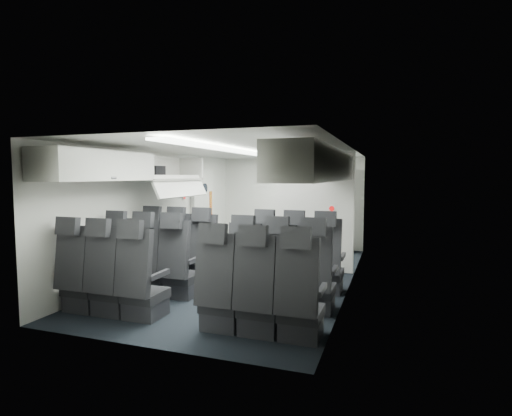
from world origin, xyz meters
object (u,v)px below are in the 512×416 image
Objects in this scene: galley_unit at (329,210)px; boarding_door at (203,211)px; seat_row_front at (237,259)px; seat_row_rear at (180,290)px; flight_attendant at (290,224)px; carry_on_bag at (152,172)px; seat_row_mid at (213,273)px.

galley_unit is 2.84m from boarding_door.
boarding_door is at bearing 128.16° from seat_row_front.
seat_row_front is 1.80m from seat_row_rear.
flight_attendant is at bearing 83.86° from seat_row_rear.
seat_row_rear is 4.25m from boarding_door.
carry_on_bag is at bearing -125.49° from galley_unit.
carry_on_bag reaches higher than seat_row_mid.
flight_attendant reaches higher than seat_row_rear.
seat_row_mid is 1.00× the size of seat_row_rear.
seat_row_front is at bearing 176.79° from flight_attendant.
seat_row_rear is 3.72m from flight_attendant.
flight_attendant is (0.40, 2.78, 0.37)m from seat_row_mid.
carry_on_bag is (-1.85, -1.99, 1.01)m from flight_attendant.
flight_attendant is at bearing -5.70° from boarding_door.
boarding_door is at bearing 101.85° from carry_on_bag.
seat_row_front is at bearing -51.84° from boarding_door.
flight_attendant is 2.90m from carry_on_bag.
carry_on_bag is at bearing 145.89° from flight_attendant.
flight_attendant is (0.40, 1.88, 0.37)m from seat_row_front.
carry_on_bag is at bearing -175.61° from seat_row_front.
galley_unit reaches higher than seat_row_rear.
galley_unit is at bearing -13.32° from flight_attendant.
galley_unit is at bearing 24.28° from boarding_door.
boarding_door is at bearing 92.97° from flight_attendant.
flight_attendant is (2.04, -0.20, -0.18)m from boarding_door.
galley_unit reaches higher than flight_attendant.
seat_row_rear is 2.15× the size of flight_attendant.
boarding_door is 2.35m from carry_on_bag.
boarding_door is at bearing 112.87° from seat_row_rear.
flight_attendant reaches higher than seat_row_mid.
seat_row_mid is 1.79× the size of boarding_door.
seat_row_mid is at bearing -21.65° from carry_on_bag.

